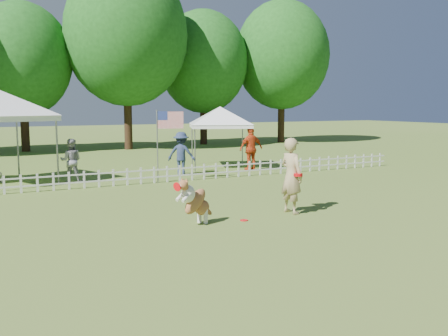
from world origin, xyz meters
The scene contains 14 objects.
ground centered at (0.00, 0.00, 0.00)m, with size 120.00×120.00×0.00m, color #476720.
picket_fence centered at (0.00, 7.00, 0.30)m, with size 22.00×0.08×0.60m, color silver, non-canonical shape.
handler centered at (1.22, 0.54, 0.99)m, with size 0.72×0.47×1.98m, color tan.
dog centered at (-1.52, 0.50, 0.57)m, with size 1.10×0.37×1.14m, color brown, non-canonical shape.
frisbee_on_turf centered at (-0.30, 0.36, 0.01)m, with size 0.20×0.20×0.02m, color red.
canopy_tent_right centered at (3.90, 9.89, 1.34)m, with size 2.60×2.60×2.69m, color white, non-canonical shape.
flag_pole centered at (-0.09, 7.04, 1.32)m, with size 1.02×0.11×2.64m, color gray, non-canonical shape.
spectator_a centered at (-2.87, 8.59, 0.80)m, with size 0.78×0.61×1.60m, color gray.
spectator_b centered at (1.44, 8.50, 0.87)m, with size 1.13×0.65×1.75m, color #232F4C.
spectator_c centered at (4.64, 8.39, 0.95)m, with size 1.11×0.46×1.90m, color #CB4017.
tree_center_left centered at (-3.00, 22.50, 4.90)m, with size 6.00×6.00×9.80m, color #184C15, non-canonical shape.
tree_center_right centered at (3.00, 21.00, 6.30)m, with size 7.60×7.60×12.60m, color #184C15, non-canonical shape.
tree_right centered at (9.00, 22.50, 5.20)m, with size 6.20×6.20×10.40m, color #184C15, non-canonical shape.
tree_far_right centered at (15.00, 21.50, 5.70)m, with size 7.00×7.00×11.40m, color #184C15, non-canonical shape.
Camera 1 is at (-6.25, -10.03, 2.82)m, focal length 40.00 mm.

